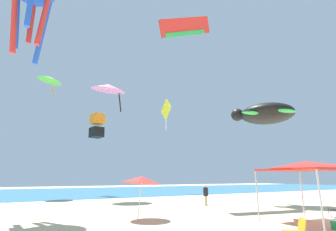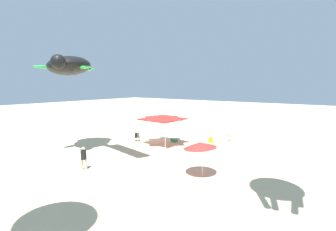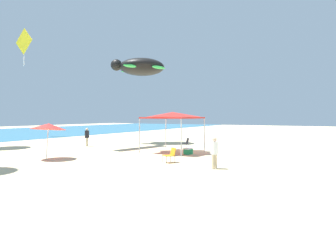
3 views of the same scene
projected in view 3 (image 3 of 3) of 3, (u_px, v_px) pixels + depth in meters
name	position (u px, v px, depth m)	size (l,w,h in m)	color
ground	(205.00, 150.00, 23.58)	(120.00, 120.00, 0.10)	beige
canopy_tent	(173.00, 115.00, 21.60)	(3.59, 3.57, 2.88)	#B7B7BC
beach_umbrella	(49.00, 126.00, 18.29)	(2.10, 2.07, 2.28)	silver
folding_chair_near_cooler	(185.00, 142.00, 24.40)	(0.80, 0.81, 0.82)	black
folding_chair_left_of_tent	(170.00, 154.00, 16.98)	(0.80, 0.77, 0.82)	black
cooler_box	(188.00, 151.00, 20.57)	(0.66, 0.47, 0.40)	#1E8C4C
person_watching_sky	(87.00, 135.00, 26.02)	(0.37, 0.37, 1.57)	#C6B28C
person_near_umbrella	(214.00, 150.00, 15.01)	(0.42, 0.37, 1.57)	#C6B28C
kite_diamond_yellow	(24.00, 43.00, 37.78)	(0.17, 3.30, 4.71)	yellow
kite_turtle_black	(141.00, 67.00, 29.11)	(5.58, 5.55, 1.86)	black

